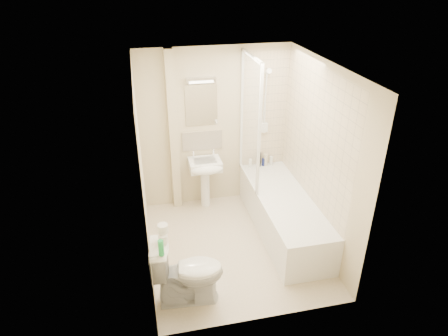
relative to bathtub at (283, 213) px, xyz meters
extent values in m
plane|color=beige|center=(-0.75, -0.20, -0.29)|extent=(2.50, 2.50, 0.00)
cube|color=beige|center=(-0.75, 1.05, 0.91)|extent=(2.20, 0.02, 2.40)
cube|color=beige|center=(-1.85, -0.20, 0.91)|extent=(0.02, 2.50, 2.40)
cube|color=beige|center=(0.35, -0.20, 0.91)|extent=(0.02, 2.50, 2.40)
cube|color=white|center=(-0.75, -0.20, 2.11)|extent=(2.20, 2.50, 0.02)
cube|color=beige|center=(0.00, 1.04, 1.14)|extent=(0.70, 0.01, 1.75)
cube|color=beige|center=(0.34, 0.00, 1.14)|extent=(0.01, 2.10, 1.75)
cube|color=beige|center=(-1.37, 0.99, 0.91)|extent=(0.12, 0.12, 2.40)
cube|color=beige|center=(-0.95, 1.04, 0.74)|extent=(0.60, 0.02, 0.30)
cube|color=white|center=(-0.95, 1.04, 1.29)|extent=(0.46, 0.01, 0.60)
cube|color=silver|center=(-0.95, 1.02, 1.66)|extent=(0.42, 0.07, 0.07)
cube|color=white|center=(0.00, 0.00, -0.01)|extent=(0.70, 2.10, 0.55)
cube|color=white|center=(0.00, 0.00, 0.21)|extent=(0.56, 1.96, 0.05)
cube|color=white|center=(-0.35, 0.60, 1.16)|extent=(0.01, 0.90, 1.80)
cube|color=white|center=(-0.35, 1.03, 1.16)|extent=(0.04, 0.04, 1.80)
cube|color=white|center=(-0.35, 0.15, 1.16)|extent=(0.04, 0.04, 1.80)
cube|color=white|center=(-0.35, 0.60, 2.04)|extent=(0.04, 0.90, 0.04)
cube|color=white|center=(-0.35, 0.60, 0.28)|extent=(0.04, 0.90, 0.03)
cylinder|color=white|center=(0.00, 1.02, 1.26)|extent=(0.02, 0.02, 0.90)
cylinder|color=white|center=(0.00, 1.02, 0.81)|extent=(0.05, 0.05, 0.02)
cylinder|color=white|center=(0.00, 1.02, 1.71)|extent=(0.05, 0.05, 0.02)
cylinder|color=white|center=(0.00, 0.95, 1.74)|extent=(0.08, 0.11, 0.11)
cube|color=white|center=(0.00, 1.01, 0.88)|extent=(0.10, 0.05, 0.14)
cylinder|color=white|center=(-0.02, 0.99, 1.31)|extent=(0.01, 0.13, 0.84)
cylinder|color=white|center=(-0.95, 0.88, 0.03)|extent=(0.14, 0.14, 0.63)
cube|color=white|center=(-0.95, 0.85, 0.43)|extent=(0.47, 0.36, 0.14)
ellipsoid|color=white|center=(-0.95, 0.68, 0.43)|extent=(0.47, 0.20, 0.14)
cube|color=silver|center=(-0.95, 0.85, 0.49)|extent=(0.33, 0.24, 0.04)
cylinder|color=white|center=(-1.10, 0.96, 0.55)|extent=(0.03, 0.03, 0.10)
cylinder|color=white|center=(-0.79, 0.96, 0.55)|extent=(0.03, 0.03, 0.10)
sphere|color=white|center=(-1.10, 0.96, 0.60)|extent=(0.04, 0.04, 0.04)
sphere|color=white|center=(-0.79, 0.96, 0.60)|extent=(0.04, 0.04, 0.04)
cylinder|color=white|center=(-0.21, 0.96, 0.33)|extent=(0.05, 0.05, 0.13)
cylinder|color=black|center=(-0.07, 0.96, 0.37)|extent=(0.06, 0.06, 0.23)
cylinder|color=navy|center=(0.00, 0.96, 0.32)|extent=(0.05, 0.05, 0.13)
cylinder|color=beige|center=(0.03, 0.96, 0.36)|extent=(0.06, 0.06, 0.19)
cylinder|color=white|center=(0.12, 0.96, 0.33)|extent=(0.05, 0.05, 0.14)
imported|color=white|center=(-1.47, -1.00, 0.10)|extent=(0.57, 0.85, 0.79)
cylinder|color=white|center=(-1.70, -0.94, 0.55)|extent=(0.10, 0.10, 0.10)
cylinder|color=white|center=(-1.69, -0.89, 0.64)|extent=(0.11, 0.11, 0.10)
cylinder|color=green|center=(-1.74, -1.13, 0.59)|extent=(0.06, 0.06, 0.18)
camera|label=1|loc=(-1.80, -4.33, 3.12)|focal=32.00mm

